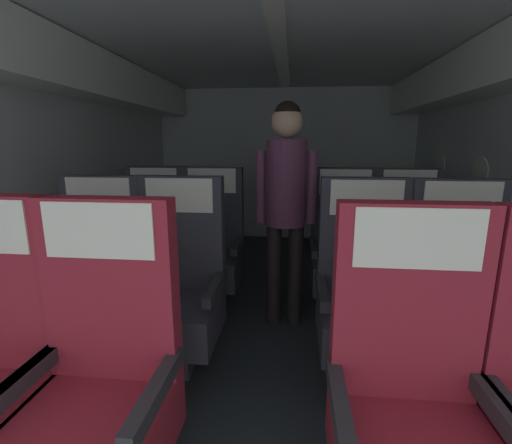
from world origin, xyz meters
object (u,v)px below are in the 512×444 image
(seat_a_left_aisle, at_px, (99,390))
(seat_b_left_window, at_px, (99,288))
(seat_a_right_window, at_px, (411,413))
(seat_c_left_window, at_px, (154,247))
(seat_b_left_aisle, at_px, (179,291))
(seat_c_right_aisle, at_px, (406,255))
(seat_b_right_aisle, at_px, (457,304))
(flight_attendant, at_px, (286,192))
(seat_c_right_window, at_px, (343,253))
(seat_c_left_aisle, at_px, (211,249))
(seat_b_right_window, at_px, (363,298))

(seat_a_left_aisle, xyz_separation_m, seat_b_left_window, (-0.49, 0.86, 0.00))
(seat_a_right_window, xyz_separation_m, seat_b_left_window, (-1.56, 0.86, 0.00))
(seat_b_left_window, bearing_deg, seat_c_left_window, 90.37)
(seat_b_left_aisle, xyz_separation_m, seat_c_right_aisle, (1.56, 0.87, 0.00))
(seat_b_left_window, bearing_deg, seat_a_left_aisle, -60.31)
(seat_c_left_window, bearing_deg, seat_a_right_window, -47.86)
(seat_b_right_aisle, relative_size, flight_attendant, 0.71)
(seat_a_right_window, distance_m, seat_c_right_window, 1.73)
(seat_b_right_aisle, bearing_deg, flight_attendant, 147.79)
(seat_b_right_aisle, bearing_deg, seat_b_left_aisle, 179.88)
(seat_a_right_window, bearing_deg, seat_b_right_aisle, 59.34)
(seat_c_right_window, bearing_deg, seat_b_right_aisle, -60.15)
(seat_a_right_window, bearing_deg, flight_attendant, 107.08)
(seat_b_right_aisle, bearing_deg, seat_c_right_window, 119.85)
(seat_c_right_window, bearing_deg, seat_a_right_window, -90.36)
(seat_a_left_aisle, bearing_deg, seat_c_right_aisle, 47.82)
(flight_attendant, bearing_deg, seat_b_left_aisle, -141.13)
(seat_a_right_window, xyz_separation_m, seat_c_left_aisle, (-1.07, 1.73, 0.00))
(seat_c_right_window, bearing_deg, seat_b_left_window, -151.12)
(seat_b_right_aisle, height_order, seat_c_left_window, same)
(seat_c_left_window, distance_m, seat_c_right_aisle, 2.07)
(seat_b_left_aisle, height_order, seat_c_right_aisle, same)
(seat_b_right_aisle, xyz_separation_m, seat_c_right_aisle, (-0.01, 0.87, 0.00))
(seat_b_left_window, relative_size, seat_b_right_aisle, 1.00)
(seat_a_right_window, bearing_deg, seat_c_right_window, 89.64)
(seat_b_left_window, bearing_deg, flight_attendant, 28.46)
(seat_c_right_aisle, bearing_deg, seat_a_right_window, -106.16)
(seat_b_right_window, bearing_deg, seat_c_right_window, 90.04)
(seat_b_right_window, bearing_deg, seat_a_right_window, -90.74)
(seat_c_right_aisle, xyz_separation_m, seat_c_right_window, (-0.49, -0.00, 0.00))
(seat_b_left_aisle, bearing_deg, seat_c_left_aisle, 90.34)
(seat_a_left_aisle, height_order, seat_b_left_window, same)
(seat_a_left_aisle, height_order, seat_b_left_aisle, same)
(seat_a_right_window, height_order, seat_c_left_aisle, same)
(seat_b_right_aisle, distance_m, seat_c_right_aisle, 0.87)
(seat_a_left_aisle, height_order, seat_c_right_aisle, same)
(seat_b_right_aisle, bearing_deg, seat_c_right_aisle, 90.55)
(seat_c_left_aisle, bearing_deg, seat_b_right_aisle, -28.79)
(seat_c_right_window, relative_size, flight_attendant, 0.71)
(seat_b_right_aisle, height_order, flight_attendant, flight_attendant)
(flight_attendant, bearing_deg, seat_c_left_window, 160.90)
(seat_b_right_aisle, bearing_deg, seat_c_left_window, 157.17)
(seat_c_right_aisle, distance_m, seat_c_right_window, 0.49)
(seat_a_right_window, distance_m, seat_c_right_aisle, 1.80)
(seat_b_right_aisle, distance_m, seat_b_right_window, 0.50)
(seat_a_right_window, distance_m, flight_attendant, 1.62)
(seat_c_left_aisle, xyz_separation_m, seat_c_right_window, (1.08, 0.00, 0.00))
(seat_b_left_aisle, height_order, seat_c_left_aisle, same)
(seat_c_left_window, bearing_deg, seat_b_left_window, -89.63)
(seat_c_left_aisle, height_order, seat_c_right_aisle, same)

